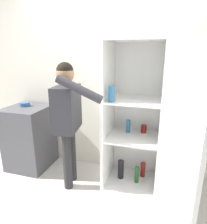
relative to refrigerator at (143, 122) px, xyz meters
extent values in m
plane|color=beige|center=(-0.47, -0.53, -0.91)|extent=(12.00, 12.00, 0.00)
cube|color=silver|center=(-0.47, 0.45, 0.37)|extent=(7.00, 0.06, 2.55)
cube|color=white|center=(-0.12, 0.09, -0.89)|extent=(0.68, 0.62, 0.04)
cube|color=white|center=(-0.12, 0.09, 0.91)|extent=(0.68, 0.62, 0.04)
cube|color=white|center=(-0.12, 0.39, 0.01)|extent=(0.68, 0.03, 1.77)
cube|color=white|center=(-0.44, 0.09, 0.01)|extent=(0.04, 0.62, 1.77)
cube|color=white|center=(0.21, 0.09, 0.01)|extent=(0.03, 0.62, 1.77)
cube|color=white|center=(-0.12, 0.09, -0.25)|extent=(0.61, 0.55, 0.02)
cube|color=white|center=(-0.12, 0.09, 0.23)|extent=(0.61, 0.55, 0.02)
cube|color=white|center=(0.37, -0.52, 0.01)|extent=(0.30, 0.65, 1.77)
cylinder|color=teal|center=(-0.35, -0.12, 0.34)|extent=(0.07, 0.07, 0.18)
cylinder|color=maroon|center=(0.02, 0.23, -0.77)|extent=(0.07, 0.07, 0.21)
cylinder|color=#1E5123|center=(-0.04, 0.07, -0.76)|extent=(0.06, 0.06, 0.23)
cylinder|color=black|center=(-0.27, 0.11, -0.74)|extent=(0.08, 0.08, 0.26)
cylinder|color=maroon|center=(0.00, 0.26, -0.18)|extent=(0.07, 0.07, 0.10)
cylinder|color=teal|center=(-0.20, 0.20, -0.15)|extent=(0.06, 0.06, 0.17)
cylinder|color=#262628|center=(-0.91, -0.06, -0.52)|extent=(0.11, 0.11, 0.77)
cylinder|color=#262628|center=(-0.88, -0.23, -0.52)|extent=(0.11, 0.11, 0.77)
cube|color=#2D2D33|center=(-0.89, -0.14, 0.13)|extent=(0.31, 0.47, 0.54)
sphere|color=#8C6647|center=(-0.89, -0.14, 0.54)|extent=(0.21, 0.21, 0.21)
sphere|color=black|center=(-0.89, -0.14, 0.58)|extent=(0.19, 0.19, 0.19)
cylinder|color=#2D2D33|center=(-0.93, 0.10, 0.10)|extent=(0.09, 0.09, 0.51)
cylinder|color=#2D2D33|center=(-0.63, -0.36, 0.41)|extent=(0.51, 0.16, 0.30)
cube|color=#4C4C51|center=(-1.66, 0.10, -0.44)|extent=(0.58, 0.60, 0.93)
cylinder|color=#335B8E|center=(-1.72, 0.15, 0.05)|extent=(0.14, 0.14, 0.06)
camera|label=1|loc=(0.19, -2.23, 0.77)|focal=32.00mm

